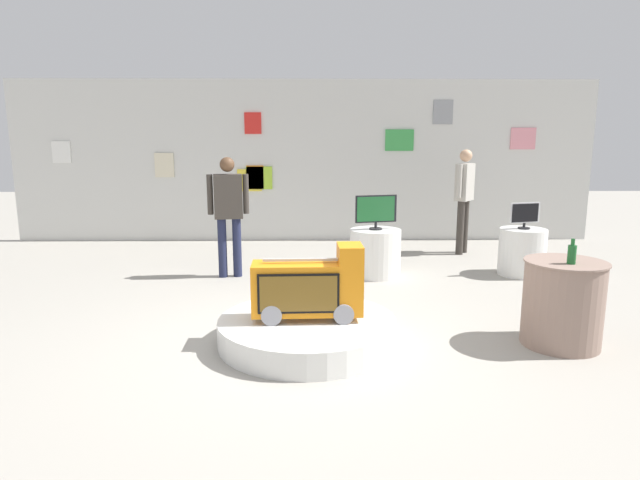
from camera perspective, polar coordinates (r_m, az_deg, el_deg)
ground_plane at (r=5.08m, az=-2.41°, el=-10.82°), size 30.00×30.00×0.00m
back_wall_display at (r=9.93m, az=-1.72°, el=8.51°), size 10.78×0.13×2.97m
main_display_pedestal at (r=4.98m, az=-1.38°, el=-9.79°), size 1.66×1.66×0.24m
novelty_firetruck_tv at (r=4.85m, az=-1.16°, el=-5.31°), size 1.02×0.42×0.70m
display_pedestal_left_rear at (r=7.38m, az=6.00°, el=-1.37°), size 0.71×0.71×0.66m
tv_on_left_rear at (r=7.27m, az=6.08°, el=3.24°), size 0.58×0.18×0.48m
display_pedestal_center_rear at (r=7.92m, az=21.05°, el=-1.20°), size 0.64×0.64×0.66m
tv_on_center_rear at (r=7.83m, az=21.31°, el=2.63°), size 0.45×0.16×0.37m
side_table_round at (r=5.34m, az=24.80°, el=-6.16°), size 0.73×0.73×0.79m
bottle_on_side_table at (r=5.13m, az=25.62°, el=-1.35°), size 0.07×0.07×0.23m
shopper_browsing_near_truck at (r=7.28m, az=-9.88°, el=3.45°), size 0.55×0.26×1.65m
shopper_browsing_rear at (r=9.03m, az=15.35°, el=4.92°), size 0.39×0.47×1.73m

